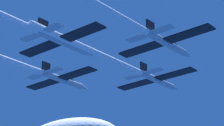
# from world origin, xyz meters

# --- Properties ---
(jet_lead) EXTENTS (16.24, 37.21, 2.69)m
(jet_lead) POSITION_xyz_m (0.71, -8.26, -0.12)
(jet_lead) COLOR #B2BAC6
(jet_left_wing) EXTENTS (16.24, 39.67, 2.69)m
(jet_left_wing) POSITION_xyz_m (-12.17, -20.89, -0.20)
(jet_left_wing) COLOR #B2BAC6
(jet_right_wing) EXTENTS (16.24, 36.44, 2.69)m
(jet_right_wing) POSITION_xyz_m (10.93, -19.95, 0.16)
(jet_right_wing) COLOR #B2BAC6
(jet_slot) EXTENTS (16.24, 34.71, 2.69)m
(jet_slot) POSITION_xyz_m (0.03, -30.41, -0.34)
(jet_slot) COLOR #B2BAC6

